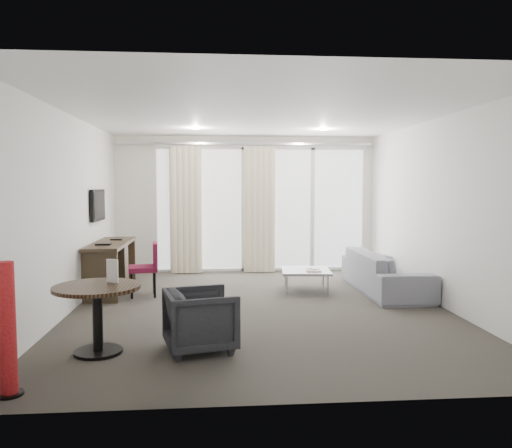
{
  "coord_description": "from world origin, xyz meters",
  "views": [
    {
      "loc": [
        -0.59,
        -6.65,
        1.67
      ],
      "look_at": [
        0.0,
        0.6,
        1.1
      ],
      "focal_mm": 35.0,
      "sensor_mm": 36.0,
      "label": 1
    }
  ],
  "objects": [
    {
      "name": "terrace_slab",
      "position": [
        0.3,
        4.5,
        -0.06
      ],
      "size": [
        5.6,
        3.0,
        0.12
      ],
      "primitive_type": "cube",
      "color": "#4D4D50",
      "rests_on": "ground"
    },
    {
      "name": "wall_right",
      "position": [
        2.5,
        0.0,
        1.3
      ],
      "size": [
        0.0,
        6.0,
        2.6
      ],
      "primitive_type": "cube",
      "color": "silver",
      "rests_on": "ground"
    },
    {
      "name": "round_table",
      "position": [
        -1.76,
        -1.69,
        0.34
      ],
      "size": [
        1.13,
        1.13,
        0.68
      ],
      "primitive_type": null,
      "rotation": [
        0.0,
        0.0,
        -0.43
      ],
      "color": "black",
      "rests_on": "floor"
    },
    {
      "name": "wall_left",
      "position": [
        -2.5,
        0.0,
        1.3
      ],
      "size": [
        0.0,
        6.0,
        2.6
      ],
      "primitive_type": "cube",
      "color": "silver",
      "rests_on": "ground"
    },
    {
      "name": "sofa",
      "position": [
        2.06,
        0.9,
        0.31
      ],
      "size": [
        0.84,
        2.15,
        0.63
      ],
      "primitive_type": "imported",
      "rotation": [
        0.0,
        0.0,
        1.57
      ],
      "color": "gray",
      "rests_on": "floor"
    },
    {
      "name": "tv",
      "position": [
        -2.46,
        1.45,
        1.35
      ],
      "size": [
        0.05,
        0.8,
        0.5
      ],
      "primitive_type": null,
      "color": "black",
      "rests_on": "wall_left"
    },
    {
      "name": "window_panel",
      "position": [
        0.3,
        2.98,
        1.2
      ],
      "size": [
        4.0,
        0.02,
        2.38
      ],
      "primitive_type": null,
      "color": "white",
      "rests_on": "ground"
    },
    {
      "name": "balustrade",
      "position": [
        0.3,
        5.95,
        0.5
      ],
      "size": [
        5.5,
        0.06,
        1.05
      ],
      "primitive_type": null,
      "color": "#B2B2B7",
      "rests_on": "terrace_slab"
    },
    {
      "name": "menu_card",
      "position": [
        -1.64,
        -1.55,
        0.72
      ],
      "size": [
        0.13,
        0.07,
        0.24
      ],
      "primitive_type": null,
      "rotation": [
        0.0,
        0.0,
        -0.43
      ],
      "color": "white",
      "rests_on": "round_table"
    },
    {
      "name": "rattan_chair_b",
      "position": [
        1.66,
        4.75,
        0.44
      ],
      "size": [
        0.76,
        0.76,
        0.88
      ],
      "primitive_type": null,
      "rotation": [
        0.0,
        0.0,
        -0.32
      ],
      "color": "brown",
      "rests_on": "terrace_slab"
    },
    {
      "name": "desk",
      "position": [
        -2.22,
        1.22,
        0.39
      ],
      "size": [
        0.52,
        1.66,
        0.78
      ],
      "primitive_type": null,
      "color": "#332719",
      "rests_on": "floor"
    },
    {
      "name": "curtain_right",
      "position": [
        0.25,
        2.82,
        1.2
      ],
      "size": [
        0.6,
        0.2,
        2.38
      ],
      "primitive_type": null,
      "color": "beige",
      "rests_on": "ground"
    },
    {
      "name": "curtain_track",
      "position": [
        0.0,
        2.82,
        2.45
      ],
      "size": [
        4.8,
        0.04,
        0.04
      ],
      "primitive_type": null,
      "color": "#B2B2B7",
      "rests_on": "ceiling"
    },
    {
      "name": "tub_armchair",
      "position": [
        -0.75,
        -1.69,
        0.31
      ],
      "size": [
        0.82,
        0.8,
        0.62
      ],
      "primitive_type": "imported",
      "rotation": [
        0.0,
        0.0,
        1.8
      ],
      "color": "black",
      "rests_on": "floor"
    },
    {
      "name": "wall_front",
      "position": [
        0.0,
        -3.0,
        1.3
      ],
      "size": [
        5.0,
        0.0,
        2.6
      ],
      "primitive_type": "cube",
      "color": "silver",
      "rests_on": "ground"
    },
    {
      "name": "remote",
      "position": [
        0.93,
        0.99,
        0.36
      ],
      "size": [
        0.12,
        0.19,
        0.02
      ],
      "primitive_type": null,
      "rotation": [
        0.0,
        0.0,
        0.41
      ],
      "color": "black",
      "rests_on": "coffee_table"
    },
    {
      "name": "magazine",
      "position": [
        0.92,
        0.93,
        0.36
      ],
      "size": [
        0.27,
        0.33,
        0.02
      ],
      "primitive_type": null,
      "rotation": [
        0.0,
        0.0,
        -0.11
      ],
      "color": "gray",
      "rests_on": "coffee_table"
    },
    {
      "name": "rattan_table",
      "position": [
        1.65,
        3.61,
        0.23
      ],
      "size": [
        0.5,
        0.5,
        0.46
      ],
      "primitive_type": null,
      "rotation": [
        0.0,
        0.0,
        -0.09
      ],
      "color": "brown",
      "rests_on": "terrace_slab"
    },
    {
      "name": "window_frame",
      "position": [
        0.3,
        2.97,
        1.2
      ],
      "size": [
        4.1,
        0.06,
        2.44
      ],
      "primitive_type": null,
      "color": "white",
      "rests_on": "ground"
    },
    {
      "name": "curtain_left",
      "position": [
        -1.15,
        2.82,
        1.2
      ],
      "size": [
        0.6,
        0.2,
        2.38
      ],
      "primitive_type": null,
      "color": "beige",
      "rests_on": "ground"
    },
    {
      "name": "red_lamp",
      "position": [
        -2.23,
        -2.65,
        0.54
      ],
      "size": [
        0.28,
        0.28,
        1.07
      ],
      "primitive_type": "cylinder",
      "rotation": [
        0.0,
        0.0,
        0.4
      ],
      "color": "maroon",
      "rests_on": "floor"
    },
    {
      "name": "floor",
      "position": [
        0.0,
        0.0,
        0.0
      ],
      "size": [
        5.0,
        6.0,
        0.0
      ],
      "primitive_type": "cube",
      "color": "#3B3631",
      "rests_on": "ground"
    },
    {
      "name": "downlight_a",
      "position": [
        -0.9,
        1.6,
        2.59
      ],
      "size": [
        0.12,
        0.12,
        0.02
      ],
      "primitive_type": "cylinder",
      "color": "#FFE0B2",
      "rests_on": "ceiling"
    },
    {
      "name": "ceiling",
      "position": [
        0.0,
        0.0,
        2.6
      ],
      "size": [
        5.0,
        6.0,
        0.0
      ],
      "primitive_type": "cube",
      "color": "white",
      "rests_on": "ground"
    },
    {
      "name": "downlight_b",
      "position": [
        1.2,
        1.6,
        2.59
      ],
      "size": [
        0.12,
        0.12,
        0.02
      ],
      "primitive_type": "cylinder",
      "color": "#FFE0B2",
      "rests_on": "ceiling"
    },
    {
      "name": "rattan_chair_a",
      "position": [
        1.36,
        4.59,
        0.39
      ],
      "size": [
        0.68,
        0.68,
        0.77
      ],
      "primitive_type": null,
      "rotation": [
        0.0,
        0.0,
        0.35
      ],
      "color": "brown",
      "rests_on": "terrace_slab"
    },
    {
      "name": "coffee_table",
      "position": [
        0.83,
        1.04,
        0.17
      ],
      "size": [
        0.82,
        0.82,
        0.34
      ],
      "primitive_type": null,
      "rotation": [
        0.0,
        0.0,
        -0.1
      ],
      "color": "gray",
      "rests_on": "floor"
    },
    {
      "name": "desk_chair",
      "position": [
        -1.68,
        0.89,
        0.4
      ],
      "size": [
        0.5,
        0.48,
        0.81
      ],
      "primitive_type": null,
      "rotation": [
        0.0,
        0.0,
        0.15
      ],
      "color": "maroon",
      "rests_on": "floor"
    }
  ]
}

